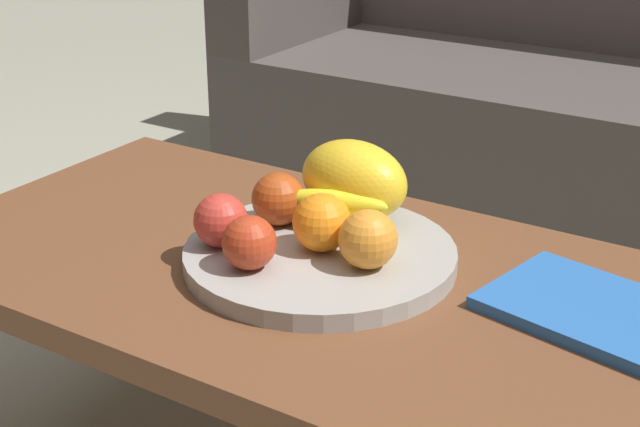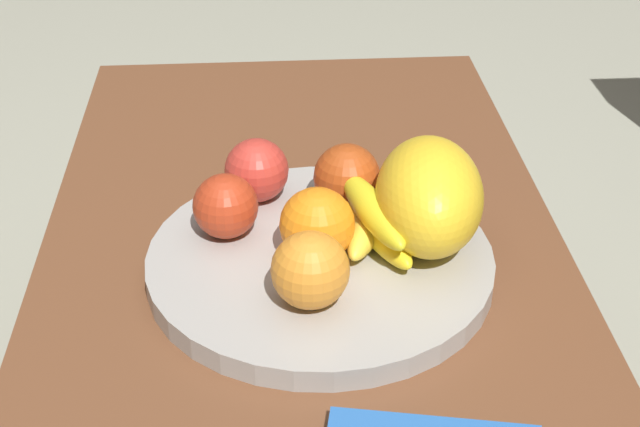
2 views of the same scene
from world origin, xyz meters
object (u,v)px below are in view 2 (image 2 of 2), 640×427
at_px(orange_left, 313,270).
at_px(apple_front, 226,206).
at_px(apple_left, 347,177).
at_px(apple_right, 257,170).
at_px(coffee_table, 308,320).
at_px(fruit_bowl, 320,263).
at_px(orange_front, 317,225).
at_px(banana_bunch, 374,220).
at_px(melon_large_front, 429,196).

bearing_deg(orange_left, apple_front, -145.41).
distance_m(apple_left, apple_right, 0.10).
bearing_deg(orange_left, coffee_table, -177.26).
relative_size(coffee_table, apple_left, 15.65).
bearing_deg(apple_right, fruit_bowl, 29.09).
bearing_deg(orange_left, apple_right, -165.15).
distance_m(orange_front, banana_bunch, 0.07).
bearing_deg(banana_bunch, melon_large_front, 86.05).
height_order(orange_front, banana_bunch, orange_front).
bearing_deg(apple_front, fruit_bowl, 66.11).
xyz_separation_m(apple_left, banana_bunch, (0.07, 0.02, -0.01)).
bearing_deg(melon_large_front, fruit_bowl, -82.04).
bearing_deg(fruit_bowl, apple_left, 158.56).
bearing_deg(fruit_bowl, apple_right, -150.91).
xyz_separation_m(melon_large_front, orange_left, (0.10, -0.13, -0.02)).
distance_m(orange_left, banana_bunch, 0.12).
bearing_deg(apple_right, melon_large_front, 60.99).
distance_m(fruit_bowl, apple_right, 0.14).
height_order(melon_large_front, apple_left, melon_large_front).
height_order(coffee_table, fruit_bowl, fruit_bowl).
xyz_separation_m(orange_left, apple_front, (-0.13, -0.09, -0.00)).
xyz_separation_m(orange_front, apple_left, (-0.10, 0.04, -0.00)).
bearing_deg(orange_front, apple_front, -116.92).
xyz_separation_m(melon_large_front, orange_front, (0.02, -0.12, -0.02)).
height_order(fruit_bowl, banana_bunch, banana_bunch).
height_order(coffee_table, banana_bunch, banana_bunch).
height_order(melon_large_front, orange_front, melon_large_front).
height_order(coffee_table, apple_right, apple_right).
distance_m(apple_front, banana_bunch, 0.16).
xyz_separation_m(orange_left, banana_bunch, (-0.10, 0.07, -0.01)).
bearing_deg(coffee_table, orange_front, 149.01).
relative_size(melon_large_front, apple_left, 2.21).
height_order(apple_left, apple_right, apple_left).
distance_m(orange_left, apple_left, 0.18).
bearing_deg(orange_front, apple_left, 157.83).
bearing_deg(orange_front, apple_right, -153.10).
height_order(coffee_table, apple_front, apple_front).
bearing_deg(melon_large_front, apple_front, -97.32).
xyz_separation_m(fruit_bowl, banana_bunch, (-0.02, 0.06, 0.04)).
relative_size(coffee_table, apple_right, 16.10).
xyz_separation_m(orange_front, apple_front, (-0.05, -0.10, -0.00)).
relative_size(coffee_table, banana_bunch, 6.78).
height_order(orange_front, apple_right, orange_front).
height_order(fruit_bowl, melon_large_front, melon_large_front).
relative_size(orange_left, apple_front, 1.09).
bearing_deg(apple_front, melon_large_front, 82.68).
bearing_deg(apple_front, apple_left, 109.98).
xyz_separation_m(coffee_table, fruit_bowl, (-0.02, 0.01, 0.06)).
bearing_deg(banana_bunch, fruit_bowl, -71.08).
xyz_separation_m(coffee_table, banana_bunch, (-0.04, 0.07, 0.10)).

